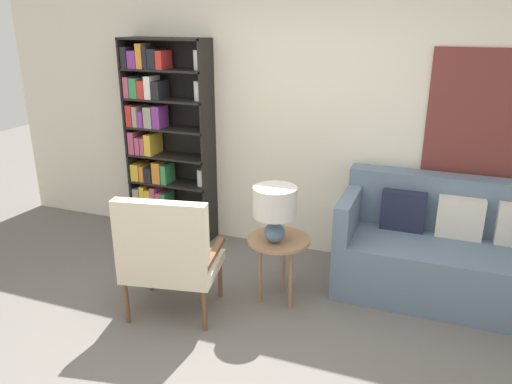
{
  "coord_description": "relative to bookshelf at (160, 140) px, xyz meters",
  "views": [
    {
      "loc": [
        1.3,
        -2.4,
        2.21
      ],
      "look_at": [
        -0.01,
        1.04,
        0.9
      ],
      "focal_mm": 35.0,
      "sensor_mm": 36.0,
      "label": 1
    }
  ],
  "objects": [
    {
      "name": "side_table",
      "position": [
        1.55,
        -0.85,
        -0.53
      ],
      "size": [
        0.49,
        0.49,
        0.55
      ],
      "color": "#99704C",
      "rests_on": "ground_plane"
    },
    {
      "name": "table_lamp",
      "position": [
        1.54,
        -0.92,
        -0.17
      ],
      "size": [
        0.33,
        0.33,
        0.45
      ],
      "color": "slate",
      "rests_on": "side_table"
    },
    {
      "name": "bookshelf",
      "position": [
        0.0,
        0.0,
        0.0
      ],
      "size": [
        0.88,
        0.3,
        2.01
      ],
      "color": "black",
      "rests_on": "ground_plane"
    },
    {
      "name": "ground_plane",
      "position": [
        1.35,
        -1.84,
        -1.02
      ],
      "size": [
        14.0,
        14.0,
        0.0
      ],
      "primitive_type": "plane",
      "color": "#66605B"
    },
    {
      "name": "couch",
      "position": [
        2.87,
        -0.24,
        -0.65
      ],
      "size": [
        1.86,
        0.82,
        0.95
      ],
      "color": "slate",
      "rests_on": "ground_plane"
    },
    {
      "name": "armchair",
      "position": [
        0.86,
        -1.38,
        -0.46
      ],
      "size": [
        0.78,
        0.68,
        1.0
      ],
      "color": "brown",
      "rests_on": "ground_plane"
    },
    {
      "name": "wall_back",
      "position": [
        1.38,
        0.18,
        0.33
      ],
      "size": [
        6.4,
        0.08,
        2.7
      ],
      "color": "silver",
      "rests_on": "ground_plane"
    }
  ]
}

